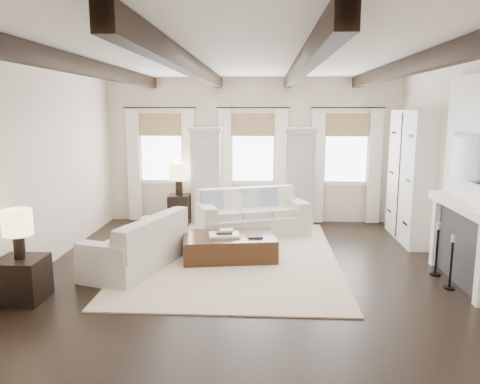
# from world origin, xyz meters

# --- Properties ---
(ground) EXTENTS (7.50, 7.50, 0.00)m
(ground) POSITION_xyz_m (0.00, 0.00, 0.00)
(ground) COLOR black
(ground) RESTS_ON ground
(room_shell) EXTENTS (6.54, 7.54, 3.22)m
(room_shell) POSITION_xyz_m (0.75, 0.90, 1.89)
(room_shell) COLOR beige
(room_shell) RESTS_ON ground
(area_rug) EXTENTS (3.49, 4.67, 0.02)m
(area_rug) POSITION_xyz_m (-0.26, 1.04, 0.01)
(area_rug) COLOR beige
(area_rug) RESTS_ON ground
(sofa_back) EXTENTS (2.36, 1.64, 0.92)m
(sofa_back) POSITION_xyz_m (0.00, 2.55, 0.37)
(sofa_back) COLOR silver
(sofa_back) RESTS_ON ground
(sofa_left) EXTENTS (1.43, 2.13, 0.84)m
(sofa_left) POSITION_xyz_m (-1.71, 0.43, 0.34)
(sofa_left) COLOR silver
(sofa_left) RESTS_ON ground
(ottoman) EXTENTS (1.67, 1.19, 0.40)m
(ottoman) POSITION_xyz_m (-0.33, 0.97, 0.20)
(ottoman) COLOR black
(ottoman) RESTS_ON ground
(tray) EXTENTS (0.55, 0.45, 0.04)m
(tray) POSITION_xyz_m (-0.41, 0.93, 0.42)
(tray) COLOR white
(tray) RESTS_ON ottoman
(book_lower) EXTENTS (0.29, 0.24, 0.04)m
(book_lower) POSITION_xyz_m (-0.41, 0.95, 0.46)
(book_lower) COLOR #262628
(book_lower) RESTS_ON tray
(book_upper) EXTENTS (0.24, 0.20, 0.03)m
(book_upper) POSITION_xyz_m (-0.37, 0.95, 0.50)
(book_upper) COLOR beige
(book_upper) RESTS_ON book_lower
(book_loose) EXTENTS (0.26, 0.21, 0.03)m
(book_loose) POSITION_xyz_m (0.12, 0.86, 0.42)
(book_loose) COLOR #262628
(book_loose) RESTS_ON ottoman
(side_table_front) EXTENTS (0.58, 0.58, 0.58)m
(side_table_front) POSITION_xyz_m (-2.93, -0.95, 0.29)
(side_table_front) COLOR black
(side_table_front) RESTS_ON ground
(lamp_front) EXTENTS (0.38, 0.38, 0.65)m
(lamp_front) POSITION_xyz_m (-2.93, -0.95, 1.03)
(lamp_front) COLOR black
(lamp_front) RESTS_ON side_table_front
(side_table_back) EXTENTS (0.45, 0.45, 0.67)m
(side_table_back) POSITION_xyz_m (-1.59, 3.26, 0.33)
(side_table_back) COLOR black
(side_table_back) RESTS_ON ground
(lamp_back) EXTENTS (0.40, 0.40, 0.69)m
(lamp_back) POSITION_xyz_m (-1.59, 3.26, 1.14)
(lamp_back) COLOR black
(lamp_back) RESTS_ON side_table_back
(candlestick_near) EXTENTS (0.16, 0.16, 0.79)m
(candlestick_near) POSITION_xyz_m (2.90, -0.23, 0.33)
(candlestick_near) COLOR black
(candlestick_near) RESTS_ON ground
(candlestick_far) EXTENTS (0.17, 0.17, 0.83)m
(candlestick_far) POSITION_xyz_m (2.90, 0.33, 0.34)
(candlestick_far) COLOR black
(candlestick_far) RESTS_ON ground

